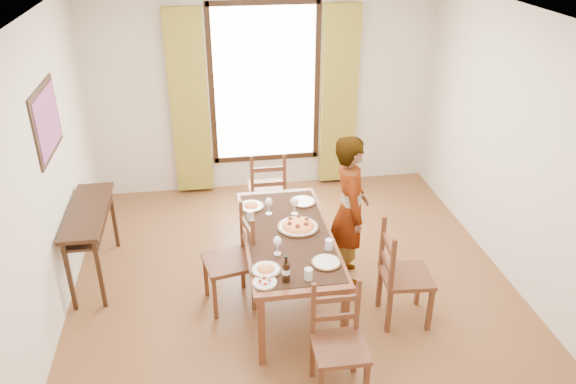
{
  "coord_description": "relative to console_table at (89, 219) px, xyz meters",
  "views": [
    {
      "loc": [
        -0.79,
        -4.57,
        3.54
      ],
      "look_at": [
        -0.03,
        0.28,
        1.0
      ],
      "focal_mm": 35.0,
      "sensor_mm": 36.0,
      "label": 1
    }
  ],
  "objects": [
    {
      "name": "ground",
      "position": [
        2.03,
        -0.6,
        -0.68
      ],
      "size": [
        5.0,
        5.0,
        0.0
      ],
      "primitive_type": "plane",
      "color": "#57351B",
      "rests_on": "ground"
    },
    {
      "name": "room_shell",
      "position": [
        2.03,
        -0.47,
        0.86
      ],
      "size": [
        4.6,
        5.1,
        2.74
      ],
      "color": "beige",
      "rests_on": "ground"
    },
    {
      "name": "console_table",
      "position": [
        0.0,
        0.0,
        0.0
      ],
      "size": [
        0.38,
        1.2,
        0.8
      ],
      "color": "black",
      "rests_on": "ground"
    },
    {
      "name": "dining_table",
      "position": [
        1.94,
        -0.69,
        0.0
      ],
      "size": [
        0.83,
        1.83,
        0.76
      ],
      "color": "brown",
      "rests_on": "ground"
    },
    {
      "name": "chair_west",
      "position": [
        1.4,
        -0.66,
        -0.22
      ],
      "size": [
        0.52,
        0.52,
        1.0
      ],
      "rotation": [
        0.0,
        0.0,
        -1.37
      ],
      "color": "#57351D",
      "rests_on": "ground"
    },
    {
      "name": "chair_north",
      "position": [
        1.91,
        0.79,
        -0.22
      ],
      "size": [
        0.44,
        0.44,
        0.99
      ],
      "rotation": [
        0.0,
        0.0,
        3.14
      ],
      "color": "#57351D",
      "rests_on": "ground"
    },
    {
      "name": "chair_south",
      "position": [
        2.15,
        -1.91,
        -0.24
      ],
      "size": [
        0.42,
        0.42,
        0.94
      ],
      "rotation": [
        0.0,
        0.0,
        -0.01
      ],
      "color": "#57351D",
      "rests_on": "ground"
    },
    {
      "name": "chair_east",
      "position": [
        2.93,
        -1.15,
        -0.22
      ],
      "size": [
        0.48,
        0.48,
        1.01
      ],
      "rotation": [
        0.0,
        0.0,
        1.49
      ],
      "color": "#57351D",
      "rests_on": "ground"
    },
    {
      "name": "man",
      "position": [
        2.61,
        -0.41,
        0.11
      ],
      "size": [
        0.65,
        0.49,
        1.59
      ],
      "primitive_type": "imported",
      "rotation": [
        0.0,
        0.0,
        1.47
      ],
      "color": "gray",
      "rests_on": "ground"
    },
    {
      "name": "plate_sw",
      "position": [
        1.66,
        -1.26,
        0.1
      ],
      "size": [
        0.27,
        0.27,
        0.05
      ],
      "primitive_type": null,
      "color": "silver",
      "rests_on": "dining_table"
    },
    {
      "name": "plate_se",
      "position": [
        2.19,
        -1.23,
        0.1
      ],
      "size": [
        0.27,
        0.27,
        0.05
      ],
      "primitive_type": null,
      "color": "silver",
      "rests_on": "dining_table"
    },
    {
      "name": "plate_nw",
      "position": [
        1.64,
        -0.13,
        0.1
      ],
      "size": [
        0.27,
        0.27,
        0.05
      ],
      "primitive_type": null,
      "color": "silver",
      "rests_on": "dining_table"
    },
    {
      "name": "plate_ne",
      "position": [
        2.19,
        -0.11,
        0.1
      ],
      "size": [
        0.27,
        0.27,
        0.05
      ],
      "primitive_type": null,
      "color": "silver",
      "rests_on": "dining_table"
    },
    {
      "name": "pasta_platter",
      "position": [
        2.05,
        -0.61,
        0.12
      ],
      "size": [
        0.4,
        0.4,
        0.1
      ],
      "primitive_type": null,
      "color": "#D8601B",
      "rests_on": "dining_table"
    },
    {
      "name": "caprese_plate",
      "position": [
        1.63,
        -1.44,
        0.09
      ],
      "size": [
        0.2,
        0.2,
        0.04
      ],
      "primitive_type": null,
      "color": "silver",
      "rests_on": "dining_table"
    },
    {
      "name": "wine_glass_a",
      "position": [
        1.79,
        -1.02,
        0.16
      ],
      "size": [
        0.08,
        0.08,
        0.18
      ],
      "primitive_type": null,
      "color": "white",
      "rests_on": "dining_table"
    },
    {
      "name": "wine_glass_b",
      "position": [
        2.06,
        -0.33,
        0.16
      ],
      "size": [
        0.08,
        0.08,
        0.18
      ],
      "primitive_type": null,
      "color": "white",
      "rests_on": "dining_table"
    },
    {
      "name": "wine_glass_c",
      "position": [
        1.8,
        -0.3,
        0.16
      ],
      "size": [
        0.08,
        0.08,
        0.18
      ],
      "primitive_type": null,
      "color": "white",
      "rests_on": "dining_table"
    },
    {
      "name": "tumbler_a",
      "position": [
        2.26,
        -1.02,
        0.12
      ],
      "size": [
        0.07,
        0.07,
        0.1
      ],
      "primitive_type": "cylinder",
      "color": "silver",
      "rests_on": "dining_table"
    },
    {
      "name": "tumbler_b",
      "position": [
        1.61,
        -0.38,
        0.12
      ],
      "size": [
        0.07,
        0.07,
        0.1
      ],
      "primitive_type": "cylinder",
      "color": "silver",
      "rests_on": "dining_table"
    },
    {
      "name": "tumbler_c",
      "position": [
        1.99,
        -1.43,
        0.12
      ],
      "size": [
        0.07,
        0.07,
        0.1
      ],
      "primitive_type": "cylinder",
      "color": "silver",
      "rests_on": "dining_table"
    },
    {
      "name": "wine_bottle",
      "position": [
        1.81,
        -1.43,
        0.2
      ],
      "size": [
        0.07,
        0.07,
        0.25
      ],
      "primitive_type": null,
      "color": "black",
      "rests_on": "dining_table"
    }
  ]
}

